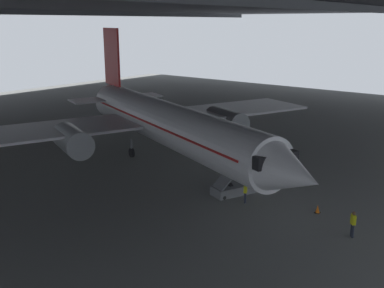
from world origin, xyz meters
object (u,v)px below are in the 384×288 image
object	(u,v)px
crew_worker_by_stairs	(245,191)
traffic_cone_orange	(318,209)
boarding_stairs	(237,184)
crew_worker_near_nose	(353,222)
airplane_main	(165,123)

from	to	relation	value
crew_worker_by_stairs	traffic_cone_orange	size ratio (longest dim) A/B	2.64
boarding_stairs	crew_worker_near_nose	distance (m)	9.92
crew_worker_near_nose	airplane_main	bearing A→B (deg)	75.26
airplane_main	crew_worker_by_stairs	distance (m)	13.15
crew_worker_near_nose	crew_worker_by_stairs	xyz separation A→B (m)	(0.60, 8.14, -0.08)
airplane_main	crew_worker_by_stairs	xyz separation A→B (m)	(-4.70, -11.98, -2.70)
crew_worker_near_nose	traffic_cone_orange	size ratio (longest dim) A/B	2.84
boarding_stairs	crew_worker_by_stairs	bearing A→B (deg)	-130.95
crew_worker_near_nose	crew_worker_by_stairs	size ratio (longest dim) A/B	1.08
airplane_main	crew_worker_by_stairs	size ratio (longest dim) A/B	23.99
airplane_main	crew_worker_by_stairs	world-z (taller)	airplane_main
boarding_stairs	traffic_cone_orange	xyz separation A→B (m)	(0.19, -6.53, -0.45)
airplane_main	crew_worker_near_nose	bearing A→B (deg)	-104.74
crew_worker_near_nose	crew_worker_by_stairs	bearing A→B (deg)	85.79
crew_worker_by_stairs	traffic_cone_orange	xyz separation A→B (m)	(1.56, -4.95, -0.61)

